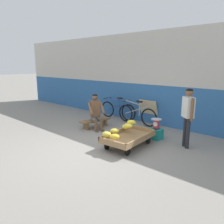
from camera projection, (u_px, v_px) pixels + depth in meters
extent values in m
plane|color=gray|center=(89.00, 149.00, 5.58)|extent=(80.00, 80.00, 0.00)
cube|color=#2D609E|center=(158.00, 104.00, 7.82)|extent=(16.00, 0.30, 1.40)
cube|color=beige|center=(160.00, 58.00, 7.48)|extent=(16.00, 0.30, 1.82)
cube|color=#99754C|center=(128.00, 138.00, 5.73)|extent=(0.94, 1.50, 0.05)
cube|color=#99754C|center=(116.00, 132.00, 5.96)|extent=(0.14, 1.44, 0.10)
cube|color=#99754C|center=(142.00, 138.00, 5.48)|extent=(0.14, 1.44, 0.10)
cube|color=#99754C|center=(142.00, 129.00, 6.26)|extent=(0.84, 0.10, 0.10)
cube|color=#99754C|center=(112.00, 143.00, 5.18)|extent=(0.84, 0.10, 0.10)
cylinder|color=black|center=(129.00, 136.00, 6.34)|extent=(0.06, 0.18, 0.18)
cylinder|color=black|center=(148.00, 140.00, 5.96)|extent=(0.06, 0.18, 0.18)
cylinder|color=black|center=(107.00, 146.00, 5.57)|extent=(0.06, 0.18, 0.18)
cylinder|color=black|center=(128.00, 152.00, 5.19)|extent=(0.06, 0.18, 0.18)
ellipsoid|color=gold|center=(115.00, 131.00, 5.68)|extent=(0.30, 0.27, 0.13)
ellipsoid|color=gold|center=(115.00, 137.00, 5.24)|extent=(0.30, 0.28, 0.13)
ellipsoid|color=yellow|center=(126.00, 127.00, 6.06)|extent=(0.29, 0.26, 0.13)
ellipsoid|color=gold|center=(107.00, 134.00, 5.43)|extent=(0.26, 0.21, 0.13)
ellipsoid|color=yellow|center=(128.00, 126.00, 5.73)|extent=(0.24, 0.18, 0.13)
ellipsoid|color=yellow|center=(131.00, 122.00, 6.01)|extent=(0.30, 0.27, 0.13)
cube|color=brown|center=(95.00, 120.00, 7.46)|extent=(0.43, 1.13, 0.05)
cube|color=brown|center=(104.00, 122.00, 7.73)|extent=(0.25, 0.11, 0.22)
cube|color=brown|center=(86.00, 126.00, 7.24)|extent=(0.25, 0.11, 0.22)
cylinder|color=brown|center=(101.00, 126.00, 7.14)|extent=(0.10, 0.10, 0.27)
cube|color=#4C3D2D|center=(102.00, 130.00, 7.11)|extent=(0.24, 0.19, 0.04)
cylinder|color=brown|center=(99.00, 119.00, 7.29)|extent=(0.41, 0.31, 0.13)
cylinder|color=brown|center=(96.00, 127.00, 7.08)|extent=(0.10, 0.10, 0.27)
cube|color=#4C3D2D|center=(96.00, 131.00, 7.05)|extent=(0.24, 0.19, 0.04)
cylinder|color=brown|center=(94.00, 120.00, 7.23)|extent=(0.41, 0.31, 0.13)
cube|color=brown|center=(95.00, 118.00, 7.44)|extent=(0.33, 0.35, 0.14)
cube|color=brown|center=(95.00, 108.00, 7.37)|extent=(0.31, 0.37, 0.52)
cylinder|color=brown|center=(102.00, 108.00, 7.28)|extent=(0.45, 0.30, 0.36)
cylinder|color=brown|center=(90.00, 109.00, 7.15)|extent=(0.45, 0.30, 0.36)
sphere|color=brown|center=(95.00, 97.00, 7.29)|extent=(0.19, 0.19, 0.19)
ellipsoid|color=black|center=(95.00, 95.00, 7.27)|extent=(0.17, 0.17, 0.09)
cube|color=#19847F|center=(156.00, 134.00, 6.33)|extent=(0.36, 0.28, 0.30)
cylinder|color=#28282D|center=(156.00, 128.00, 6.29)|extent=(0.20, 0.20, 0.03)
cube|color=#C6384C|center=(156.00, 124.00, 6.26)|extent=(0.16, 0.10, 0.24)
cylinder|color=white|center=(155.00, 124.00, 6.23)|extent=(0.13, 0.01, 0.13)
cylinder|color=#B2B5BA|center=(156.00, 119.00, 6.24)|extent=(0.30, 0.30, 0.01)
torus|color=black|center=(108.00, 109.00, 8.90)|extent=(0.64, 0.09, 0.64)
torus|color=black|center=(128.00, 113.00, 8.28)|extent=(0.64, 0.09, 0.64)
cylinder|color=#234299|center=(118.00, 106.00, 8.55)|extent=(1.03, 0.09, 0.43)
cylinder|color=#234299|center=(120.00, 105.00, 8.48)|extent=(0.04, 0.04, 0.48)
cylinder|color=#234299|center=(114.00, 99.00, 8.62)|extent=(0.62, 0.07, 0.12)
cube|color=black|center=(120.00, 98.00, 8.42)|extent=(0.21, 0.11, 0.05)
cylinder|color=black|center=(108.00, 98.00, 8.80)|extent=(0.05, 0.48, 0.03)
torus|color=black|center=(126.00, 113.00, 8.18)|extent=(0.64, 0.06, 0.64)
torus|color=black|center=(149.00, 118.00, 7.50)|extent=(0.64, 0.06, 0.64)
cylinder|color=#9EA0A5|center=(137.00, 110.00, 7.80)|extent=(1.03, 0.05, 0.43)
cylinder|color=#9EA0A5|center=(139.00, 109.00, 7.72)|extent=(0.04, 0.04, 0.48)
cylinder|color=#9EA0A5|center=(133.00, 103.00, 7.88)|extent=(0.62, 0.04, 0.12)
cube|color=black|center=(140.00, 102.00, 7.66)|extent=(0.20, 0.10, 0.05)
cylinder|color=black|center=(126.00, 101.00, 8.08)|extent=(0.03, 0.48, 0.03)
cube|color=#C6B289|center=(149.00, 112.00, 7.93)|extent=(0.70, 0.30, 0.86)
cylinder|color=#232328|center=(188.00, 133.00, 5.57)|extent=(0.10, 0.10, 0.80)
cylinder|color=#232328|center=(185.00, 131.00, 5.72)|extent=(0.10, 0.10, 0.80)
cube|color=silver|center=(188.00, 107.00, 5.50)|extent=(0.37, 0.36, 0.52)
cylinder|color=brown|center=(192.00, 110.00, 5.30)|extent=(0.07, 0.07, 0.56)
cylinder|color=brown|center=(184.00, 106.00, 5.71)|extent=(0.07, 0.07, 0.56)
sphere|color=brown|center=(189.00, 92.00, 5.42)|extent=(0.19, 0.19, 0.19)
ellipsoid|color=black|center=(190.00, 90.00, 5.41)|extent=(0.17, 0.17, 0.09)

